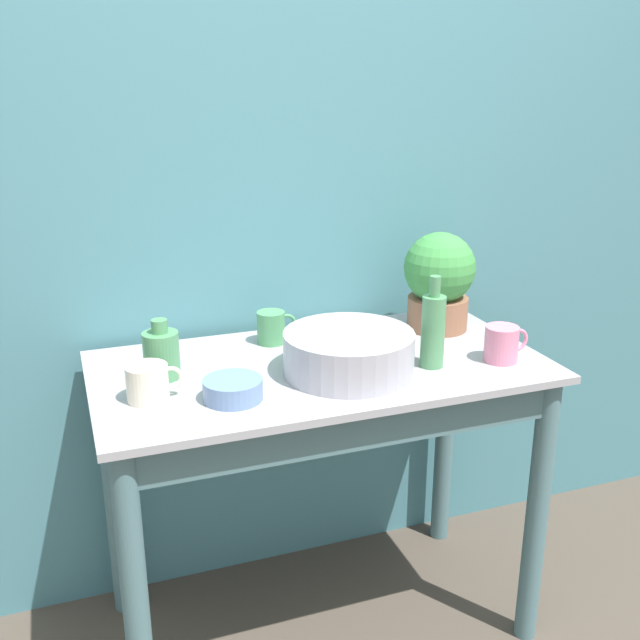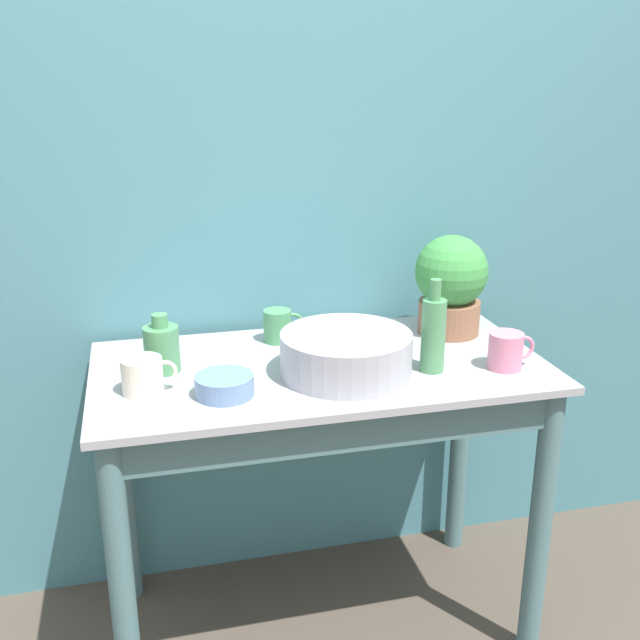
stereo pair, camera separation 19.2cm
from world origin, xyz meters
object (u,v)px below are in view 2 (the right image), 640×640
mug_green (278,326)px  mug_pink (506,351)px  bowl_wash_large (346,354)px  potted_plant (451,283)px  mug_cream (143,375)px  bottle_short (162,348)px  bowl_small_blue (224,385)px  bottle_tall (433,333)px

mug_green → mug_pink: bearing=-32.5°
bowl_wash_large → mug_green: bearing=113.4°
potted_plant → mug_pink: (0.03, -0.29, -0.10)m
mug_pink → mug_green: bearing=147.5°
mug_cream → mug_green: 0.46m
bottle_short → mug_green: bearing=24.0°
bottle_short → mug_pink: (0.86, -0.19, -0.02)m
potted_plant → mug_cream: size_ratio=2.19×
potted_plant → bottle_short: potted_plant is taller
mug_cream → bowl_small_blue: 0.20m
bottle_short → mug_cream: (-0.05, -0.12, -0.02)m
mug_cream → mug_pink: (0.91, -0.07, 0.00)m
mug_green → mug_pink: size_ratio=0.91×
mug_cream → bowl_small_blue: size_ratio=0.94×
potted_plant → bottle_tall: potted_plant is taller
bowl_wash_large → mug_cream: bearing=179.2°
bowl_wash_large → mug_cream: size_ratio=2.51×
bottle_tall → bowl_small_blue: 0.54m
mug_green → mug_cream: bearing=-144.5°
bowl_wash_large → mug_pink: 0.41m
potted_plant → bottle_tall: (-0.16, -0.26, -0.05)m
bottle_short → mug_green: bottle_short is taller
mug_cream → potted_plant: bearing=14.3°
mug_cream → bowl_wash_large: bearing=-0.8°
mug_green → bowl_wash_large: bearing=-66.6°
bowl_wash_large → bowl_small_blue: bowl_wash_large is taller
bowl_wash_large → mug_green: bowl_wash_large is taller
bowl_small_blue → mug_green: bearing=59.8°
bowl_small_blue → bottle_short: bearing=125.8°
bottle_tall → mug_cream: 0.72m
bottle_tall → mug_cream: bottle_tall is taller
potted_plant → bowl_wash_large: 0.45m
bottle_tall → mug_cream: size_ratio=1.83×
bottle_tall → bowl_small_blue: bottle_tall is taller
bottle_tall → potted_plant: bearing=59.0°
bowl_wash_large → bottle_short: bottle_short is taller
bottle_short → mug_green: (0.33, 0.15, -0.02)m
bowl_wash_large → bottle_tall: (0.22, -0.03, 0.05)m
bottle_short → mug_cream: 0.13m
bottle_short → bowl_small_blue: (0.13, -0.19, -0.04)m
mug_pink → bottle_short: bearing=167.4°
bottle_tall → bowl_small_blue: size_ratio=1.73×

